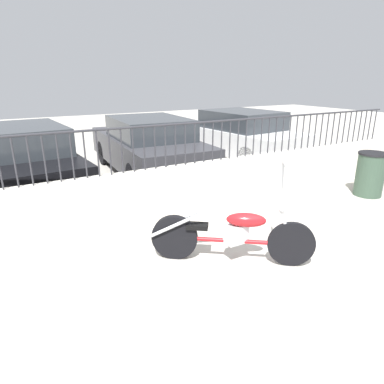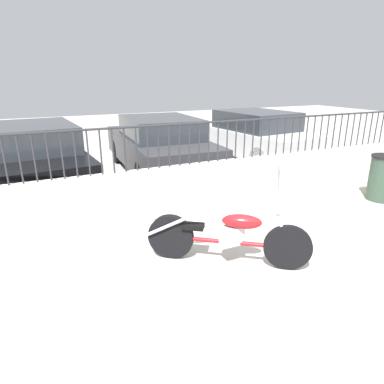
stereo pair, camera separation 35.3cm
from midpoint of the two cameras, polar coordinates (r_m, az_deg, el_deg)
The scene contains 8 objects.
ground_plane at distance 4.73m, azimuth 17.30°, elevation -11.45°, with size 40.00×40.00×0.00m, color #ADA89E.
low_wall at distance 6.26m, azimuth 1.73°, elevation 1.28°, with size 9.41×0.18×0.88m.
fence_railing at distance 6.05m, azimuth 1.82°, elevation 9.63°, with size 9.41×0.04×0.72m.
motorcycle_red at distance 4.42m, azimuth 3.33°, elevation -6.96°, with size 1.76×1.38×1.38m.
trash_bin at distance 7.69m, azimuth 26.42°, elevation 2.67°, with size 0.57×0.57×0.89m.
car_black at distance 7.75m, azimuth -27.67°, elevation 4.65°, with size 2.00×4.41×1.42m.
car_dark_grey at distance 8.61m, azimuth -8.57°, elevation 7.70°, with size 2.01×4.58×1.39m.
car_white at distance 10.27m, azimuth 6.64°, elevation 9.51°, with size 2.19×4.52×1.39m.
Camera 1 is at (-3.28, -2.62, 2.30)m, focal length 32.00 mm.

